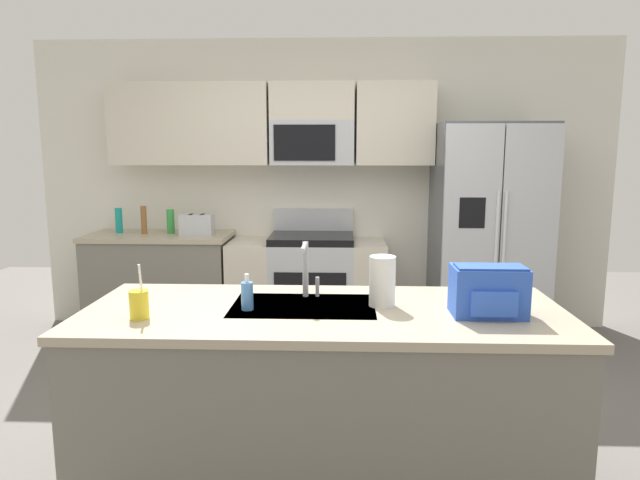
{
  "coord_description": "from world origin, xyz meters",
  "views": [
    {
      "loc": [
        0.17,
        -3.0,
        1.64
      ],
      "look_at": [
        0.03,
        0.6,
        1.05
      ],
      "focal_mm": 31.36,
      "sensor_mm": 36.0,
      "label": 1
    }
  ],
  "objects": [
    {
      "name": "bottle_green",
      "position": [
        -1.35,
        1.84,
        1.01
      ],
      "size": [
        0.07,
        0.07,
        0.21
      ],
      "primitive_type": "cylinder",
      "color": "green",
      "rests_on": "back_counter"
    },
    {
      "name": "drink_cup_yellow",
      "position": [
        -0.72,
        -0.66,
        0.96
      ],
      "size": [
        0.08,
        0.08,
        0.25
      ],
      "color": "yellow",
      "rests_on": "island_counter"
    },
    {
      "name": "island_counter",
      "position": [
        0.09,
        -0.47,
        0.45
      ],
      "size": [
        2.25,
        0.9,
        0.9
      ],
      "color": "slate",
      "rests_on": "ground"
    },
    {
      "name": "paper_towel_roll",
      "position": [
        0.36,
        -0.41,
        1.02
      ],
      "size": [
        0.12,
        0.12,
        0.24
      ],
      "primitive_type": "cylinder",
      "color": "white",
      "rests_on": "island_counter"
    },
    {
      "name": "ground_plane",
      "position": [
        0.0,
        0.0,
        0.0
      ],
      "size": [
        9.0,
        9.0,
        0.0
      ],
      "primitive_type": "plane",
      "color": "#66605B",
      "rests_on": "ground"
    },
    {
      "name": "range_oven",
      "position": [
        -0.13,
        1.8,
        0.44
      ],
      "size": [
        1.36,
        0.61,
        1.1
      ],
      "color": "#B7BABF",
      "rests_on": "ground"
    },
    {
      "name": "bottle_teal",
      "position": [
        -1.81,
        1.85,
        1.01
      ],
      "size": [
        0.06,
        0.06,
        0.22
      ],
      "primitive_type": "cylinder",
      "color": "teal",
      "rests_on": "back_counter"
    },
    {
      "name": "back_counter",
      "position": [
        -1.44,
        1.8,
        0.45
      ],
      "size": [
        1.25,
        0.63,
        0.9
      ],
      "color": "slate",
      "rests_on": "ground"
    },
    {
      "name": "sink_faucet",
      "position": [
        -0.01,
        -0.28,
        1.07
      ],
      "size": [
        0.08,
        0.21,
        0.28
      ],
      "color": "#B7BABF",
      "rests_on": "island_counter"
    },
    {
      "name": "backpack",
      "position": [
        0.82,
        -0.55,
        1.02
      ],
      "size": [
        0.32,
        0.22,
        0.23
      ],
      "color": "blue",
      "rests_on": "island_counter"
    },
    {
      "name": "toaster",
      "position": [
        -1.09,
        1.75,
        0.99
      ],
      "size": [
        0.28,
        0.16,
        0.18
      ],
      "color": "#B7BABF",
      "rests_on": "back_counter"
    },
    {
      "name": "refrigerator",
      "position": [
        1.41,
        1.73,
        0.93
      ],
      "size": [
        0.9,
        0.76,
        1.85
      ],
      "color": "#4C4F54",
      "rests_on": "ground"
    },
    {
      "name": "pepper_mill",
      "position": [
        -1.57,
        1.8,
        1.02
      ],
      "size": [
        0.05,
        0.05,
        0.25
      ],
      "primitive_type": "cylinder",
      "color": "brown",
      "rests_on": "back_counter"
    },
    {
      "name": "kitchen_wall_unit",
      "position": [
        -0.14,
        2.08,
        1.47
      ],
      "size": [
        5.2,
        0.43,
        2.6
      ],
      "color": "silver",
      "rests_on": "ground"
    },
    {
      "name": "soap_dispenser",
      "position": [
        -0.27,
        -0.5,
        0.97
      ],
      "size": [
        0.06,
        0.06,
        0.17
      ],
      "color": "#4C8CD8",
      "rests_on": "island_counter"
    }
  ]
}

